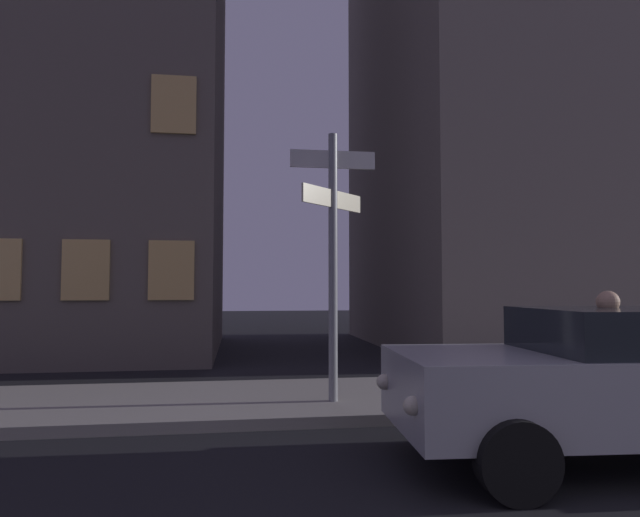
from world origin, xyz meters
name	(u,v)px	position (x,y,z in m)	size (l,w,h in m)	color
sidewalk_kerb	(422,396)	(0.00, 6.82, 0.07)	(40.00, 2.74, 0.14)	gray
signpost	(333,244)	(-1.40, 6.33, 2.24)	(1.17, 0.96, 3.59)	gray
car_far_trailing	(625,379)	(0.94, 3.75, 0.78)	(4.38, 2.11, 1.44)	#B7B7BC
cyclist	(606,379)	(0.93, 4.01, 0.75)	(1.81, 0.38, 1.61)	black
building_left_block	(64,37)	(-7.27, 14.15, 8.29)	(8.21, 7.38, 16.59)	#6B6056
building_right_block	(535,33)	(6.02, 13.97, 9.21)	(9.45, 9.25, 18.42)	slate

